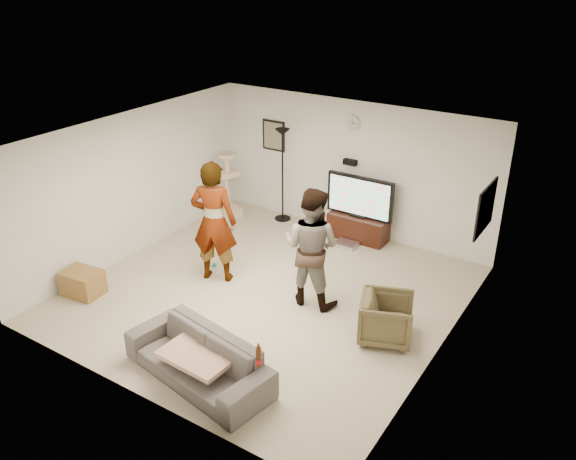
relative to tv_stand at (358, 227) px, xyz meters
The scene contains 24 objects.
floor 2.54m from the tv_stand, 97.33° to the right, with size 5.50×5.50×0.02m, color tan.
ceiling 3.40m from the tv_stand, 97.33° to the right, with size 5.50×5.50×0.02m, color white.
wall_back 1.10m from the tv_stand, 142.76° to the left, with size 5.50×0.04×2.50m, color silver.
wall_front 5.36m from the tv_stand, 93.51° to the right, with size 5.50×0.04×2.50m, color silver.
wall_left 4.09m from the tv_stand, 140.81° to the right, with size 0.04×5.50×2.50m, color silver.
wall_right 3.63m from the tv_stand, 45.90° to the right, with size 0.04×5.50×2.50m, color silver.
wall_clock 1.91m from the tv_stand, 146.30° to the left, with size 0.26×0.26×0.04m, color white.
wall_speaker 1.21m from the tv_stand, 150.15° to the left, with size 0.25×0.10×0.10m, color black.
picture_back 2.45m from the tv_stand, behind, with size 0.42×0.03×0.52m, color #6E6856.
picture_right 2.87m from the tv_stand, 20.60° to the right, with size 0.03×0.78×0.62m, color #FDCE4C.
tv_stand is the anchor object (origin of this frame).
console_box 0.44m from the tv_stand, 95.09° to the right, with size 0.40×0.30×0.07m, color silver.
tv 0.61m from the tv_stand, ahead, with size 1.28×0.08×0.76m, color black.
tv_screen 0.61m from the tv_stand, 90.00° to the right, with size 1.18×0.01×0.67m, color #33CFB2.
floor_lamp 1.80m from the tv_stand, behind, with size 0.32×0.32×1.84m, color black.
cat_tree 2.73m from the tv_stand, 168.46° to the right, with size 0.44×0.44×1.38m, color tan.
person_left 2.96m from the tv_stand, 116.86° to the right, with size 0.73×0.48×2.00m, color gray.
person_right 2.45m from the tv_stand, 81.30° to the right, with size 0.89×0.70×1.84m, color #4C72A4.
sofa 4.62m from the tv_stand, 88.74° to the right, with size 2.02×0.79×0.59m, color #4C4743.
throw_blanket 4.63m from the tv_stand, 88.12° to the right, with size 0.90×0.70×0.06m, color #D7A88A.
beer_bottle 4.76m from the tv_stand, 77.43° to the right, with size 0.06×0.06×0.25m, color #44200E.
armchair 3.12m from the tv_stand, 56.58° to the right, with size 0.70×0.72×0.65m, color #4B4128.
side_table 4.89m from the tv_stand, 123.82° to the right, with size 0.59×0.44×0.39m, color brown.
toy_ball 2.77m from the tv_stand, 124.35° to the right, with size 0.07×0.07×0.07m, color #079879.
Camera 1 is at (4.49, -6.39, 4.81)m, focal length 36.33 mm.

